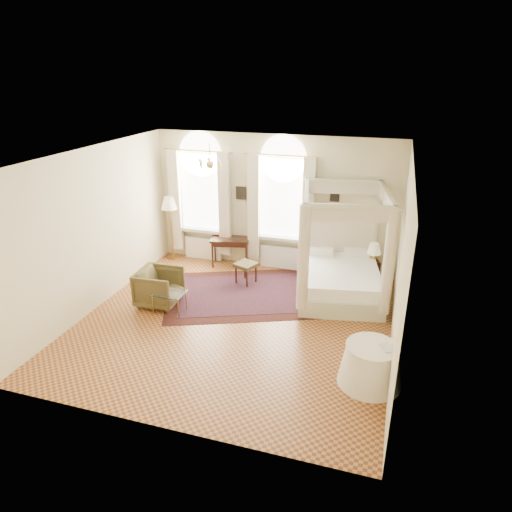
# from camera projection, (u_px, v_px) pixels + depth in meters

# --- Properties ---
(ground) EXTENTS (6.00, 6.00, 0.00)m
(ground) POSITION_uv_depth(u_px,v_px,m) (234.00, 323.00, 9.08)
(ground) COLOR #AA6831
(ground) RESTS_ON ground
(room_walls) EXTENTS (6.00, 6.00, 6.00)m
(room_walls) POSITION_uv_depth(u_px,v_px,m) (232.00, 229.00, 8.33)
(room_walls) COLOR beige
(room_walls) RESTS_ON ground
(window_left) EXTENTS (1.62, 0.27, 3.29)m
(window_left) POSITION_uv_depth(u_px,v_px,m) (201.00, 205.00, 11.57)
(window_left) COLOR white
(window_left) RESTS_ON room_walls
(window_right) EXTENTS (1.62, 0.27, 3.29)m
(window_right) POSITION_uv_depth(u_px,v_px,m) (281.00, 212.00, 11.00)
(window_right) COLOR white
(window_right) RESTS_ON room_walls
(chandelier) EXTENTS (0.51, 0.45, 0.50)m
(chandelier) POSITION_uv_depth(u_px,v_px,m) (210.00, 163.00, 9.28)
(chandelier) COLOR #B48C3C
(chandelier) RESTS_ON room_walls
(wall_pictures) EXTENTS (2.54, 0.03, 0.39)m
(wall_pictures) POSITION_uv_depth(u_px,v_px,m) (278.00, 194.00, 10.96)
(wall_pictures) COLOR black
(wall_pictures) RESTS_ON room_walls
(canopy_bed) EXTENTS (2.17, 2.50, 2.40)m
(canopy_bed) POSITION_uv_depth(u_px,v_px,m) (340.00, 274.00, 9.94)
(canopy_bed) COLOR beige
(canopy_bed) RESTS_ON ground
(nightstand) EXTENTS (0.50, 0.48, 0.56)m
(nightstand) POSITION_uv_depth(u_px,v_px,m) (369.00, 271.00, 10.71)
(nightstand) COLOR #35180E
(nightstand) RESTS_ON ground
(nightstand_lamp) EXTENTS (0.31, 0.31, 0.46)m
(nightstand_lamp) POSITION_uv_depth(u_px,v_px,m) (374.00, 250.00, 10.40)
(nightstand_lamp) COLOR #B48C3C
(nightstand_lamp) RESTS_ON nightstand
(writing_desk) EXTENTS (1.06, 0.71, 0.73)m
(writing_desk) POSITION_uv_depth(u_px,v_px,m) (230.00, 242.00, 11.52)
(writing_desk) COLOR #35180E
(writing_desk) RESTS_ON ground
(laptop) EXTENTS (0.38, 0.27, 0.03)m
(laptop) POSITION_uv_depth(u_px,v_px,m) (237.00, 239.00, 11.39)
(laptop) COLOR black
(laptop) RESTS_ON writing_desk
(stool) EXTENTS (0.57, 0.57, 0.51)m
(stool) POSITION_uv_depth(u_px,v_px,m) (246.00, 266.00, 10.62)
(stool) COLOR #4B3B20
(stool) RESTS_ON ground
(armchair) EXTENTS (0.91, 0.88, 0.79)m
(armchair) POSITION_uv_depth(u_px,v_px,m) (159.00, 287.00, 9.68)
(armchair) COLOR #483D1F
(armchair) RESTS_ON ground
(coffee_table) EXTENTS (0.67, 0.48, 0.45)m
(coffee_table) POSITION_uv_depth(u_px,v_px,m) (169.00, 295.00, 9.34)
(coffee_table) COLOR white
(coffee_table) RESTS_ON ground
(floor_lamp) EXTENTS (0.43, 0.43, 1.68)m
(floor_lamp) POSITION_uv_depth(u_px,v_px,m) (170.00, 206.00, 11.66)
(floor_lamp) COLOR #B48C3C
(floor_lamp) RESTS_ON ground
(oriental_rug) EXTENTS (4.18, 3.64, 0.01)m
(oriental_rug) POSITION_uv_depth(u_px,v_px,m) (246.00, 294.00, 10.25)
(oriental_rug) COLOR #3B140E
(oriental_rug) RESTS_ON ground
(side_table) EXTENTS (1.02, 1.02, 0.69)m
(side_table) POSITION_uv_depth(u_px,v_px,m) (371.00, 365.00, 7.23)
(side_table) COLOR white
(side_table) RESTS_ON ground
(book) EXTENTS (0.26, 0.29, 0.02)m
(book) POSITION_uv_depth(u_px,v_px,m) (382.00, 348.00, 7.02)
(book) COLOR black
(book) RESTS_ON side_table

